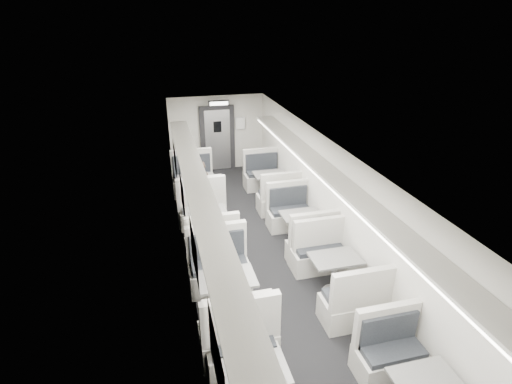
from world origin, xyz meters
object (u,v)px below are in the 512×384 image
booth_left_a (197,192)px  vestibule_door (218,139)px  booth_left_c (228,297)px  passenger (202,189)px  booth_left_b (207,226)px  exit_sign (219,103)px  booth_right_c (334,274)px  booth_right_a (270,186)px  booth_right_b (300,228)px

booth_left_a → vestibule_door: bearing=69.0°
booth_left_c → passenger: bearing=88.7°
booth_left_b → passenger: 1.40m
vestibule_door → exit_sign: size_ratio=3.39×
booth_left_c → booth_right_c: (2.00, 0.18, -0.03)m
booth_right_a → vestibule_door: size_ratio=1.03×
booth_left_c → vestibule_door: vestibule_door is taller
vestibule_door → exit_sign: exit_sign is taller
booth_left_a → exit_sign: bearing=64.7°
passenger → booth_right_c: bearing=-40.5°
booth_right_a → booth_left_b: bearing=-137.9°
booth_left_b → passenger: (0.09, 1.36, 0.31)m
exit_sign → booth_left_c: bearing=-98.7°
booth_left_c → booth_right_c: size_ratio=1.07×
booth_left_a → exit_sign: (1.00, 2.11, 1.86)m
booth_left_b → booth_left_c: 2.55m
booth_left_a → booth_left_c: 4.39m
booth_left_c → booth_left_b: bearing=90.0°
booth_right_a → booth_right_b: booth_right_a is taller
booth_left_b → booth_left_c: booth_left_c is taller
booth_left_c → booth_right_b: booth_left_c is taller
booth_left_a → booth_left_b: (0.00, -1.84, -0.03)m
booth_left_c → booth_right_a: 4.80m
booth_left_a → passenger: size_ratio=1.66×
booth_right_b → exit_sign: bearing=102.4°
booth_left_b → exit_sign: size_ratio=3.53×
vestibule_door → booth_left_b: bearing=-102.7°
booth_left_a → passenger: passenger is taller
booth_left_b → vestibule_door: 4.60m
booth_left_c → passenger: passenger is taller
booth_right_c → booth_right_b: bearing=90.0°
booth_left_b → passenger: passenger is taller
booth_right_b → booth_right_c: booth_right_c is taller
booth_left_a → booth_right_b: (2.00, -2.44, -0.05)m
booth_right_a → booth_right_b: bearing=-90.0°
booth_left_b → booth_right_b: 2.09m
booth_right_a → vestibule_door: bearing=110.8°
booth_left_a → booth_left_b: 1.84m
booth_left_a → booth_right_c: (2.00, -4.21, -0.04)m
booth_left_a → booth_left_c: bearing=-90.0°
booth_left_a → vestibule_door: size_ratio=1.12×
booth_left_b → booth_right_a: (2.00, 1.81, -0.01)m
booth_left_b → exit_sign: 4.49m
booth_right_a → vestibule_door: (-1.00, 2.63, 0.65)m
passenger → exit_sign: (0.91, 2.59, 1.57)m
booth_right_b → vestibule_door: size_ratio=1.00×
booth_right_c → exit_sign: size_ratio=3.47×
booth_left_a → booth_left_c: (0.00, -4.39, -0.01)m
booth_right_a → booth_left_a: bearing=179.2°
vestibule_door → booth_right_b: bearing=-78.8°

